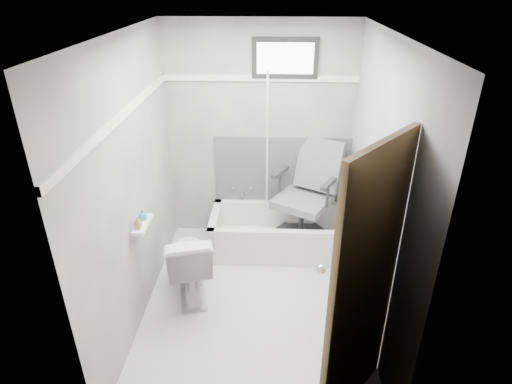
# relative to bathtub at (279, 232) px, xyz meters

# --- Properties ---
(floor) EXTENTS (2.60, 2.60, 0.00)m
(floor) POSITION_rel_bathtub_xyz_m (-0.23, -0.93, -0.21)
(floor) COLOR white
(floor) RESTS_ON ground
(ceiling) EXTENTS (2.60, 2.60, 0.00)m
(ceiling) POSITION_rel_bathtub_xyz_m (-0.23, -0.93, 2.19)
(ceiling) COLOR silver
(ceiling) RESTS_ON floor
(wall_back) EXTENTS (2.00, 0.02, 2.40)m
(wall_back) POSITION_rel_bathtub_xyz_m (-0.23, 0.37, 0.99)
(wall_back) COLOR slate
(wall_back) RESTS_ON floor
(wall_front) EXTENTS (2.00, 0.02, 2.40)m
(wall_front) POSITION_rel_bathtub_xyz_m (-0.23, -2.23, 0.99)
(wall_front) COLOR slate
(wall_front) RESTS_ON floor
(wall_left) EXTENTS (0.02, 2.60, 2.40)m
(wall_left) POSITION_rel_bathtub_xyz_m (-1.23, -0.93, 0.99)
(wall_left) COLOR slate
(wall_left) RESTS_ON floor
(wall_right) EXTENTS (0.02, 2.60, 2.40)m
(wall_right) POSITION_rel_bathtub_xyz_m (0.77, -0.93, 0.99)
(wall_right) COLOR slate
(wall_right) RESTS_ON floor
(bathtub) EXTENTS (1.50, 0.70, 0.42)m
(bathtub) POSITION_rel_bathtub_xyz_m (0.00, 0.00, 0.00)
(bathtub) COLOR silver
(bathtub) RESTS_ON floor
(office_chair) EXTENTS (0.86, 0.86, 1.10)m
(office_chair) POSITION_rel_bathtub_xyz_m (0.24, 0.03, 0.46)
(office_chair) COLOR slate
(office_chair) RESTS_ON bathtub
(toilet) EXTENTS (0.58, 0.81, 0.72)m
(toilet) POSITION_rel_bathtub_xyz_m (-0.85, -0.80, 0.15)
(toilet) COLOR silver
(toilet) RESTS_ON floor
(door) EXTENTS (0.78, 0.78, 2.00)m
(door) POSITION_rel_bathtub_xyz_m (0.75, -2.21, 0.79)
(door) COLOR brown
(door) RESTS_ON floor
(window) EXTENTS (0.66, 0.04, 0.40)m
(window) POSITION_rel_bathtub_xyz_m (0.02, 0.36, 1.81)
(window) COLOR black
(window) RESTS_ON wall_back
(backerboard) EXTENTS (1.50, 0.02, 0.78)m
(backerboard) POSITION_rel_bathtub_xyz_m (0.02, 0.36, 0.59)
(backerboard) COLOR #4C4C4F
(backerboard) RESTS_ON wall_back
(trim_back) EXTENTS (2.00, 0.02, 0.06)m
(trim_back) POSITION_rel_bathtub_xyz_m (-0.23, 0.36, 1.61)
(trim_back) COLOR white
(trim_back) RESTS_ON wall_back
(trim_left) EXTENTS (0.02, 2.60, 0.06)m
(trim_left) POSITION_rel_bathtub_xyz_m (-1.22, -0.93, 1.61)
(trim_left) COLOR white
(trim_left) RESTS_ON wall_left
(pole) EXTENTS (0.02, 0.52, 1.89)m
(pole) POSITION_rel_bathtub_xyz_m (-0.14, 0.13, 0.84)
(pole) COLOR white
(pole) RESTS_ON bathtub
(shelf) EXTENTS (0.10, 0.32, 0.02)m
(shelf) POSITION_rel_bathtub_xyz_m (-1.16, -1.02, 0.69)
(shelf) COLOR white
(shelf) RESTS_ON wall_left
(soap_bottle_a) EXTENTS (0.05, 0.05, 0.10)m
(soap_bottle_a) POSITION_rel_bathtub_xyz_m (-1.17, -1.10, 0.76)
(soap_bottle_a) COLOR olive
(soap_bottle_a) RESTS_ON shelf
(soap_bottle_b) EXTENTS (0.10, 0.10, 0.09)m
(soap_bottle_b) POSITION_rel_bathtub_xyz_m (-1.17, -0.96, 0.75)
(soap_bottle_b) COLOR slate
(soap_bottle_b) RESTS_ON shelf
(faucet) EXTENTS (0.26, 0.10, 0.16)m
(faucet) POSITION_rel_bathtub_xyz_m (-0.43, 0.34, 0.34)
(faucet) COLOR silver
(faucet) RESTS_ON wall_back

